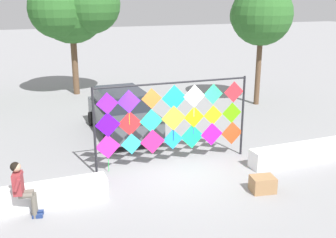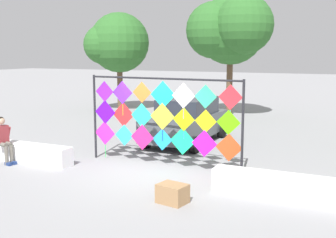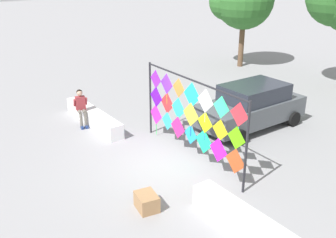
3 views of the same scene
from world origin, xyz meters
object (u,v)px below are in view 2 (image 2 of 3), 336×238
(seated_vendor, at_px, (4,137))
(cardboard_box_large, at_px, (172,194))
(kite_display_rack, at_px, (162,114))
(tree_broadleaf, at_px, (118,44))
(tree_palm_like, at_px, (229,30))
(parked_car, at_px, (187,120))

(seated_vendor, bearing_deg, cardboard_box_large, -8.75)
(kite_display_rack, bearing_deg, tree_broadleaf, 127.73)
(kite_display_rack, relative_size, cardboard_box_large, 7.74)
(cardboard_box_large, relative_size, tree_broadleaf, 0.11)
(cardboard_box_large, xyz_separation_m, tree_palm_like, (-2.82, 13.04, 4.26))
(seated_vendor, distance_m, tree_palm_like, 13.05)
(kite_display_rack, bearing_deg, seated_vendor, -159.14)
(seated_vendor, height_order, tree_palm_like, tree_palm_like)
(kite_display_rack, xyz_separation_m, tree_broadleaf, (-7.57, 9.79, 2.22))
(parked_car, bearing_deg, kite_display_rack, -78.93)
(tree_broadleaf, bearing_deg, seated_vendor, -74.85)
(seated_vendor, bearing_deg, tree_broadleaf, 105.15)
(parked_car, xyz_separation_m, cardboard_box_large, (2.22, -6.07, -0.63))
(seated_vendor, xyz_separation_m, parked_car, (3.79, 5.15, 0.01))
(seated_vendor, height_order, tree_broadleaf, tree_broadleaf)
(kite_display_rack, distance_m, seated_vendor, 4.83)
(kite_display_rack, xyz_separation_m, seated_vendor, (-4.46, -1.70, -0.75))
(kite_display_rack, xyz_separation_m, parked_car, (-0.67, 3.45, -0.73))
(parked_car, xyz_separation_m, tree_palm_like, (-0.60, 6.97, 3.63))
(kite_display_rack, height_order, seated_vendor, kite_display_rack)
(cardboard_box_large, relative_size, tree_palm_like, 0.10)
(seated_vendor, distance_m, tree_broadleaf, 12.26)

